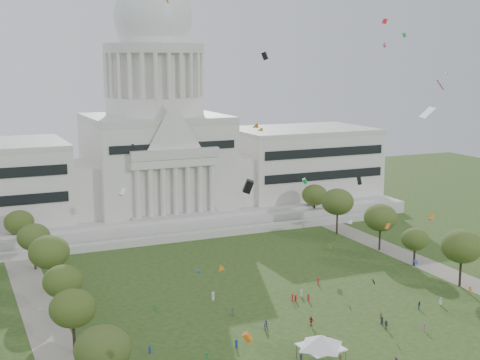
# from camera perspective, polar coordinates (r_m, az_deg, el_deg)

# --- Properties ---
(ground) EXTENTS (400.00, 400.00, 0.00)m
(ground) POSITION_cam_1_polar(r_m,az_deg,el_deg) (128.41, 8.41, -13.94)
(ground) COLOR #2C4619
(ground) RESTS_ON ground
(capitol) EXTENTS (160.00, 64.50, 91.30)m
(capitol) POSITION_cam_1_polar(r_m,az_deg,el_deg) (223.46, -7.15, 2.43)
(capitol) COLOR beige
(capitol) RESTS_ON ground
(path_left) EXTENTS (8.00, 160.00, 0.04)m
(path_left) POSITION_cam_1_polar(r_m,az_deg,el_deg) (139.64, -16.08, -12.20)
(path_left) COLOR gray
(path_left) RESTS_ON ground
(path_right) EXTENTS (8.00, 160.00, 0.04)m
(path_right) POSITION_cam_1_polar(r_m,az_deg,el_deg) (178.06, 16.43, -7.28)
(path_right) COLOR gray
(path_right) RESTS_ON ground
(row_tree_l_1) EXTENTS (8.86, 8.86, 12.59)m
(row_tree_l_1) POSITION_cam_1_polar(r_m,az_deg,el_deg) (106.75, -11.62, -13.98)
(row_tree_l_1) COLOR black
(row_tree_l_1) RESTS_ON ground
(row_tree_l_2) EXTENTS (8.42, 8.42, 11.97)m
(row_tree_l_2) POSITION_cam_1_polar(r_m,az_deg,el_deg) (125.23, -14.09, -10.58)
(row_tree_l_2) COLOR black
(row_tree_l_2) RESTS_ON ground
(row_tree_r_2) EXTENTS (9.55, 9.55, 13.58)m
(row_tree_r_2) POSITION_cam_1_polar(r_m,az_deg,el_deg) (163.94, 18.41, -5.39)
(row_tree_r_2) COLOR black
(row_tree_r_2) RESTS_ON ground
(row_tree_l_3) EXTENTS (8.12, 8.12, 11.55)m
(row_tree_l_3) POSITION_cam_1_polar(r_m,az_deg,el_deg) (140.95, -14.88, -8.37)
(row_tree_l_3) COLOR black
(row_tree_l_3) RESTS_ON ground
(row_tree_r_3) EXTENTS (7.01, 7.01, 9.98)m
(row_tree_r_3) POSITION_cam_1_polar(r_m,az_deg,el_deg) (177.20, 14.72, -4.91)
(row_tree_r_3) COLOR black
(row_tree_r_3) RESTS_ON ground
(row_tree_l_4) EXTENTS (9.29, 9.29, 13.21)m
(row_tree_l_4) POSITION_cam_1_polar(r_m,az_deg,el_deg) (158.14, -15.98, -5.93)
(row_tree_l_4) COLOR black
(row_tree_l_4) RESTS_ON ground
(row_tree_r_4) EXTENTS (9.19, 9.19, 13.06)m
(row_tree_r_4) POSITION_cam_1_polar(r_m,az_deg,el_deg) (188.84, 11.90, -3.17)
(row_tree_r_4) COLOR black
(row_tree_r_4) RESTS_ON ground
(row_tree_l_5) EXTENTS (8.33, 8.33, 11.85)m
(row_tree_l_5) POSITION_cam_1_polar(r_m,az_deg,el_deg) (176.09, -17.19, -4.68)
(row_tree_l_5) COLOR black
(row_tree_l_5) RESTS_ON ground
(row_tree_r_5) EXTENTS (9.82, 9.82, 13.96)m
(row_tree_r_5) POSITION_cam_1_polar(r_m,az_deg,el_deg) (204.27, 8.32, -1.86)
(row_tree_r_5) COLOR black
(row_tree_r_5) RESTS_ON ground
(row_tree_l_6) EXTENTS (8.19, 8.19, 11.64)m
(row_tree_l_6) POSITION_cam_1_polar(r_m,az_deg,el_deg) (193.48, -18.33, -3.46)
(row_tree_l_6) COLOR black
(row_tree_l_6) RESTS_ON ground
(row_tree_r_6) EXTENTS (8.42, 8.42, 11.97)m
(row_tree_r_6) POSITION_cam_1_polar(r_m,az_deg,el_deg) (220.81, 6.39, -1.28)
(row_tree_r_6) COLOR black
(row_tree_r_6) RESTS_ON ground
(event_tent) EXTENTS (10.24, 10.24, 5.24)m
(event_tent) POSITION_cam_1_polar(r_m,az_deg,el_deg) (120.57, 6.94, -13.46)
(event_tent) COLOR #4C4C4C
(event_tent) RESTS_ON ground
(person_0) EXTENTS (0.95, 0.99, 1.70)m
(person_0) POSITION_cam_1_polar(r_m,az_deg,el_deg) (152.97, 16.74, -9.89)
(person_0) COLOR silver
(person_0) RESTS_ON ground
(person_2) EXTENTS (0.98, 0.96, 1.75)m
(person_2) POSITION_cam_1_polar(r_m,az_deg,el_deg) (149.31, 15.08, -10.30)
(person_2) COLOR navy
(person_2) RESTS_ON ground
(person_3) EXTENTS (1.04, 1.30, 1.78)m
(person_3) POSITION_cam_1_polar(r_m,az_deg,el_deg) (137.59, 12.36, -11.98)
(person_3) COLOR #26262B
(person_3) RESTS_ON ground
(person_4) EXTENTS (1.02, 1.32, 1.99)m
(person_4) POSITION_cam_1_polar(r_m,az_deg,el_deg) (136.87, 6.08, -11.86)
(person_4) COLOR #B21E1E
(person_4) RESTS_ON ground
(person_5) EXTENTS (1.63, 1.35, 1.66)m
(person_5) POSITION_cam_1_polar(r_m,az_deg,el_deg) (129.16, 7.44, -13.37)
(person_5) COLOR #994C8C
(person_5) RESTS_ON ground
(person_8) EXTENTS (0.93, 0.63, 1.82)m
(person_8) POSITION_cam_1_polar(r_m,az_deg,el_deg) (134.58, 2.22, -12.25)
(person_8) COLOR navy
(person_8) RESTS_ON ground
(person_9) EXTENTS (1.22, 1.04, 1.68)m
(person_9) POSITION_cam_1_polar(r_m,az_deg,el_deg) (138.42, 15.47, -12.00)
(person_9) COLOR #994C8C
(person_9) RESTS_ON ground
(person_10) EXTENTS (0.60, 0.87, 1.35)m
(person_10) POSITION_cam_1_polar(r_m,az_deg,el_deg) (142.61, 11.95, -11.24)
(person_10) COLOR olive
(person_10) RESTS_ON ground
(distant_crowd) EXTENTS (56.95, 38.96, 1.92)m
(distant_crowd) POSITION_cam_1_polar(r_m,az_deg,el_deg) (133.70, -1.23, -12.43)
(distant_crowd) COLOR navy
(distant_crowd) RESTS_ON ground
(kite_swarm) EXTENTS (99.50, 98.32, 58.16)m
(kite_swarm) POSITION_cam_1_polar(r_m,az_deg,el_deg) (124.10, 7.16, -0.53)
(kite_swarm) COLOR #E54C8C
(kite_swarm) RESTS_ON ground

